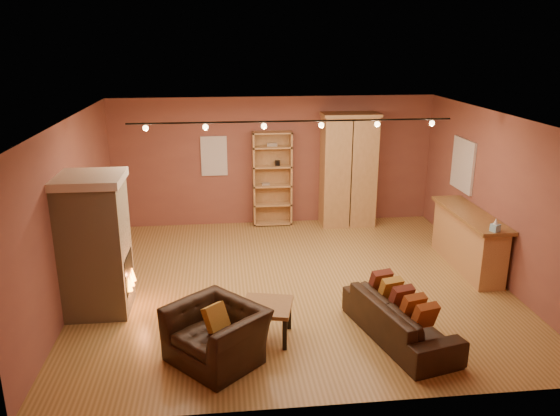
{
  "coord_description": "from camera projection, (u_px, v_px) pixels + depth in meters",
  "views": [
    {
      "loc": [
        -1.16,
        -8.4,
        3.99
      ],
      "look_at": [
        -0.2,
        0.2,
        1.28
      ],
      "focal_mm": 35.0,
      "sensor_mm": 36.0,
      "label": 1
    }
  ],
  "objects": [
    {
      "name": "right_window",
      "position": [
        463.0,
        165.0,
        10.48
      ],
      "size": [
        0.05,
        0.9,
        1.0
      ],
      "primitive_type": "cube",
      "color": "silver",
      "rests_on": "right_wall"
    },
    {
      "name": "right_wall",
      "position": [
        499.0,
        198.0,
        9.23
      ],
      "size": [
        0.02,
        6.5,
        2.8
      ],
      "primitive_type": "cube",
      "color": "brown",
      "rests_on": "floor"
    },
    {
      "name": "bar_counter",
      "position": [
        468.0,
        240.0,
        9.77
      ],
      "size": [
        0.59,
        2.17,
        1.04
      ],
      "color": "tan",
      "rests_on": "floor"
    },
    {
      "name": "loveseat",
      "position": [
        400.0,
        311.0,
        7.48
      ],
      "size": [
        1.04,
        2.05,
        0.8
      ],
      "rotation": [
        0.0,
        0.0,
        1.82
      ],
      "color": "black",
      "rests_on": "floor"
    },
    {
      "name": "coffee_table",
      "position": [
        267.0,
        309.0,
        7.47
      ],
      "size": [
        0.8,
        0.8,
        0.51
      ],
      "rotation": [
        0.0,
        0.0,
        -0.23
      ],
      "color": "olive",
      "rests_on": "floor"
    },
    {
      "name": "fireplace",
      "position": [
        96.0,
        245.0,
        8.07
      ],
      "size": [
        1.01,
        0.98,
        2.12
      ],
      "color": "tan",
      "rests_on": "floor"
    },
    {
      "name": "armchair",
      "position": [
        216.0,
        326.0,
        6.92
      ],
      "size": [
        1.3,
        1.33,
        0.98
      ],
      "rotation": [
        0.0,
        0.0,
        -0.84
      ],
      "color": "black",
      "rests_on": "floor"
    },
    {
      "name": "bookcase",
      "position": [
        272.0,
        178.0,
        11.93
      ],
      "size": [
        0.85,
        0.33,
        2.08
      ],
      "color": "tan",
      "rests_on": "floor"
    },
    {
      "name": "ceiling",
      "position": [
        295.0,
        118.0,
        8.44
      ],
      "size": [
        7.0,
        7.0,
        0.0
      ],
      "primitive_type": "plane",
      "rotation": [
        3.14,
        0.0,
        0.0
      ],
      "color": "brown",
      "rests_on": "back_wall"
    },
    {
      "name": "back_wall",
      "position": [
        274.0,
        161.0,
        11.94
      ],
      "size": [
        7.0,
        0.02,
        2.8
      ],
      "primitive_type": "cube",
      "color": "brown",
      "rests_on": "floor"
    },
    {
      "name": "floor",
      "position": [
        293.0,
        283.0,
        9.28
      ],
      "size": [
        7.0,
        7.0,
        0.0
      ],
      "primitive_type": "plane",
      "color": "olive",
      "rests_on": "ground"
    },
    {
      "name": "track_rail",
      "position": [
        293.0,
        123.0,
        8.67
      ],
      "size": [
        5.2,
        0.09,
        0.13
      ],
      "color": "black",
      "rests_on": "ceiling"
    },
    {
      "name": "back_window",
      "position": [
        214.0,
        156.0,
        11.74
      ],
      "size": [
        0.56,
        0.04,
        0.86
      ],
      "primitive_type": "cube",
      "color": "silver",
      "rests_on": "back_wall"
    },
    {
      "name": "left_wall",
      "position": [
        71.0,
        211.0,
        8.49
      ],
      "size": [
        0.02,
        6.5,
        2.8
      ],
      "primitive_type": "cube",
      "color": "brown",
      "rests_on": "floor"
    },
    {
      "name": "tissue_box",
      "position": [
        495.0,
        226.0,
        8.66
      ],
      "size": [
        0.17,
        0.17,
        0.23
      ],
      "rotation": [
        0.0,
        0.0,
        0.42
      ],
      "color": "#8EC7E3",
      "rests_on": "bar_counter"
    },
    {
      "name": "armoire",
      "position": [
        348.0,
        170.0,
        11.86
      ],
      "size": [
        1.21,
        0.69,
        2.47
      ],
      "color": "tan",
      "rests_on": "floor"
    }
  ]
}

